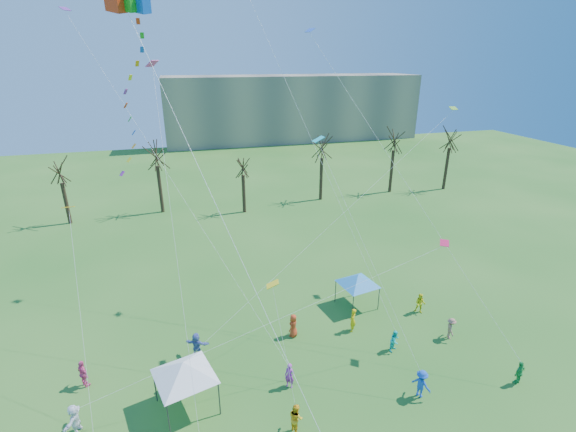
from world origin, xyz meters
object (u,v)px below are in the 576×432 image
object	(u,v)px
canopy_tent_white	(184,369)
canopy_tent_blue	(358,279)
big_box_kite	(138,102)
distant_building	(293,108)

from	to	relation	value
canopy_tent_white	canopy_tent_blue	bearing A→B (deg)	26.66
big_box_kite	canopy_tent_white	xyz separation A→B (m)	(0.83, -4.07, -13.86)
distant_building	big_box_kite	xyz separation A→B (m)	(-29.49, -73.43, 9.11)
distant_building	canopy_tent_blue	distance (m)	72.44
distant_building	canopy_tent_blue	bearing A→B (deg)	-102.04
distant_building	canopy_tent_white	bearing A→B (deg)	-110.30
big_box_kite	canopy_tent_blue	world-z (taller)	big_box_kite
canopy_tent_white	canopy_tent_blue	world-z (taller)	canopy_tent_white
big_box_kite	canopy_tent_blue	bearing A→B (deg)	10.82
distant_building	canopy_tent_white	world-z (taller)	distant_building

